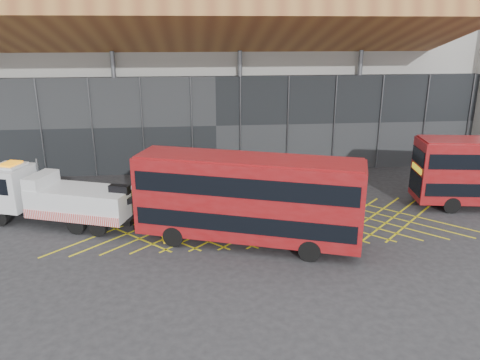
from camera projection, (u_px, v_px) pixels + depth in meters
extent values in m
plane|color=#262528|center=(194.00, 226.00, 29.02)|extent=(120.00, 120.00, 0.00)
cube|color=yellow|center=(116.00, 229.00, 28.56)|extent=(7.16, 7.16, 0.01)
cube|color=yellow|center=(116.00, 229.00, 28.56)|extent=(7.16, 7.16, 0.01)
cube|color=yellow|center=(142.00, 228.00, 28.71)|extent=(7.16, 7.16, 0.01)
cube|color=yellow|center=(142.00, 228.00, 28.71)|extent=(7.16, 7.16, 0.01)
cube|color=yellow|center=(168.00, 227.00, 28.87)|extent=(7.16, 7.16, 0.01)
cube|color=yellow|center=(168.00, 227.00, 28.87)|extent=(7.16, 7.16, 0.01)
cube|color=yellow|center=(194.00, 226.00, 29.02)|extent=(7.16, 7.16, 0.01)
cube|color=yellow|center=(194.00, 226.00, 29.02)|extent=(7.16, 7.16, 0.01)
cube|color=yellow|center=(220.00, 224.00, 29.17)|extent=(7.16, 7.16, 0.01)
cube|color=yellow|center=(220.00, 224.00, 29.17)|extent=(7.16, 7.16, 0.01)
cube|color=yellow|center=(246.00, 223.00, 29.32)|extent=(7.16, 7.16, 0.01)
cube|color=yellow|center=(246.00, 223.00, 29.32)|extent=(7.16, 7.16, 0.01)
cube|color=yellow|center=(271.00, 222.00, 29.48)|extent=(7.16, 7.16, 0.01)
cube|color=yellow|center=(271.00, 222.00, 29.48)|extent=(7.16, 7.16, 0.01)
cube|color=yellow|center=(296.00, 221.00, 29.63)|extent=(7.16, 7.16, 0.01)
cube|color=yellow|center=(296.00, 221.00, 29.63)|extent=(7.16, 7.16, 0.01)
cube|color=yellow|center=(320.00, 220.00, 29.78)|extent=(7.16, 7.16, 0.01)
cube|color=yellow|center=(320.00, 220.00, 29.78)|extent=(7.16, 7.16, 0.01)
cube|color=yellow|center=(345.00, 219.00, 29.94)|extent=(7.16, 7.16, 0.01)
cube|color=yellow|center=(345.00, 219.00, 29.94)|extent=(7.16, 7.16, 0.01)
cube|color=yellow|center=(369.00, 219.00, 30.09)|extent=(7.16, 7.16, 0.01)
cube|color=yellow|center=(369.00, 219.00, 30.09)|extent=(7.16, 7.16, 0.01)
cube|color=yellow|center=(393.00, 218.00, 30.24)|extent=(7.16, 7.16, 0.01)
cube|color=yellow|center=(393.00, 218.00, 30.24)|extent=(7.16, 7.16, 0.01)
cube|color=yellow|center=(416.00, 217.00, 30.39)|extent=(7.16, 7.16, 0.01)
cube|color=yellow|center=(416.00, 217.00, 30.39)|extent=(7.16, 7.16, 0.01)
cube|color=gray|center=(211.00, 58.00, 44.43)|extent=(55.00, 14.00, 18.00)
cube|color=black|center=(216.00, 125.00, 39.06)|extent=(55.00, 0.80, 8.00)
cube|color=#95542B|center=(189.00, 31.00, 33.06)|extent=(40.00, 11.93, 4.07)
cylinder|color=#595B60|center=(117.00, 115.00, 37.80)|extent=(0.36, 0.36, 10.00)
cylinder|color=#595B60|center=(240.00, 113.00, 38.75)|extent=(0.36, 0.36, 10.00)
cylinder|color=#595B60|center=(357.00, 111.00, 39.71)|extent=(0.36, 0.36, 10.00)
cube|color=black|center=(63.00, 214.00, 29.02)|extent=(9.41, 4.13, 0.35)
cube|color=white|center=(11.00, 187.00, 29.33)|extent=(3.13, 3.19, 2.63)
cube|color=orange|center=(10.00, 164.00, 28.81)|extent=(1.26, 1.45, 0.12)
cube|color=white|center=(81.00, 201.00, 28.41)|extent=(6.76, 4.46, 1.62)
cube|color=red|center=(70.00, 218.00, 27.40)|extent=(5.94, 2.13, 0.56)
cube|color=white|center=(41.00, 180.00, 28.64)|extent=(1.76, 2.63, 0.71)
cube|color=black|center=(120.00, 189.00, 27.53)|extent=(1.31, 0.88, 0.51)
cube|color=black|center=(136.00, 199.00, 27.46)|extent=(2.21, 1.06, 1.09)
cylinder|color=black|center=(1.00, 217.00, 28.89)|extent=(1.17, 0.70, 1.11)
cylinder|color=black|center=(23.00, 205.00, 30.86)|extent=(1.17, 0.70, 1.11)
cylinder|color=black|center=(98.00, 227.00, 27.41)|extent=(1.17, 0.70, 1.11)
cylinder|color=black|center=(116.00, 214.00, 29.38)|extent=(1.17, 0.70, 1.11)
cylinder|color=#595B60|center=(39.00, 175.00, 29.81)|extent=(0.14, 0.14, 2.23)
cube|color=maroon|center=(248.00, 197.00, 25.76)|extent=(12.70, 6.84, 4.39)
cube|color=black|center=(248.00, 215.00, 26.08)|extent=(12.25, 6.73, 0.96)
cube|color=black|center=(248.00, 180.00, 25.45)|extent=(12.25, 6.73, 1.08)
cube|color=black|center=(144.00, 204.00, 27.45)|extent=(0.90, 2.42, 1.47)
cube|color=black|center=(142.00, 172.00, 26.85)|extent=(0.90, 2.42, 1.08)
cube|color=yellow|center=(143.00, 187.00, 27.13)|extent=(0.72, 1.93, 0.40)
cube|color=maroon|center=(248.00, 158.00, 25.08)|extent=(12.39, 6.54, 0.14)
cylinder|color=black|center=(174.00, 236.00, 26.13)|extent=(1.22, 0.71, 1.18)
cylinder|color=black|center=(189.00, 219.00, 28.52)|extent=(1.22, 0.71, 1.18)
cylinder|color=black|center=(310.00, 251.00, 24.43)|extent=(1.22, 0.71, 1.18)
cylinder|color=black|center=(314.00, 231.00, 26.83)|extent=(1.22, 0.71, 1.18)
cube|color=black|center=(415.00, 183.00, 31.76)|extent=(0.41, 2.35, 1.37)
cube|color=black|center=(418.00, 156.00, 31.19)|extent=(0.41, 2.35, 1.00)
cube|color=yellow|center=(417.00, 168.00, 31.45)|extent=(0.34, 1.87, 0.37)
cylinder|color=black|center=(452.00, 205.00, 30.87)|extent=(1.13, 0.48, 1.10)
cylinder|color=black|center=(439.00, 193.00, 33.15)|extent=(1.13, 0.48, 1.10)
imported|color=yellow|center=(164.00, 228.00, 26.50)|extent=(0.56, 0.71, 1.71)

